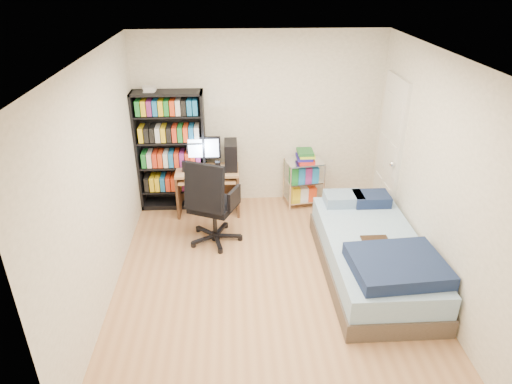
{
  "coord_description": "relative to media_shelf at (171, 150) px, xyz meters",
  "views": [
    {
      "loc": [
        -0.39,
        -4.27,
        3.28
      ],
      "look_at": [
        -0.13,
        0.4,
        0.91
      ],
      "focal_mm": 32.0,
      "sensor_mm": 36.0,
      "label": 1
    }
  ],
  "objects": [
    {
      "name": "room",
      "position": [
        1.26,
        -1.84,
        0.36
      ],
      "size": [
        3.58,
        4.08,
        2.58
      ],
      "color": "tan",
      "rests_on": "ground"
    },
    {
      "name": "media_shelf",
      "position": [
        0.0,
        0.0,
        0.0
      ],
      "size": [
        0.97,
        0.32,
        1.8
      ],
      "color": "black",
      "rests_on": "room"
    },
    {
      "name": "computer_desk",
      "position": [
        0.6,
        -0.17,
        -0.29
      ],
      "size": [
        0.88,
        0.51,
        1.11
      ],
      "color": "#A47D54",
      "rests_on": "room"
    },
    {
      "name": "office_chair",
      "position": [
        0.6,
        -1.04,
        -0.52
      ],
      "size": [
        0.92,
        0.92,
        1.17
      ],
      "rotation": [
        0.0,
        0.0,
        -0.42
      ],
      "color": "black",
      "rests_on": "room"
    },
    {
      "name": "wire_cart",
      "position": [
        1.91,
        -0.07,
        -0.33
      ],
      "size": [
        0.59,
        0.46,
        0.86
      ],
      "rotation": [
        0.0,
        0.0,
        0.17
      ],
      "color": "white",
      "rests_on": "room"
    },
    {
      "name": "bed",
      "position": [
        2.46,
        -1.86,
        -0.62
      ],
      "size": [
        1.08,
        2.16,
        0.62
      ],
      "color": "brown",
      "rests_on": "room"
    },
    {
      "name": "door",
      "position": [
        2.99,
        -0.49,
        0.11
      ],
      "size": [
        0.12,
        0.8,
        2.0
      ],
      "color": "silver",
      "rests_on": "room"
    }
  ]
}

